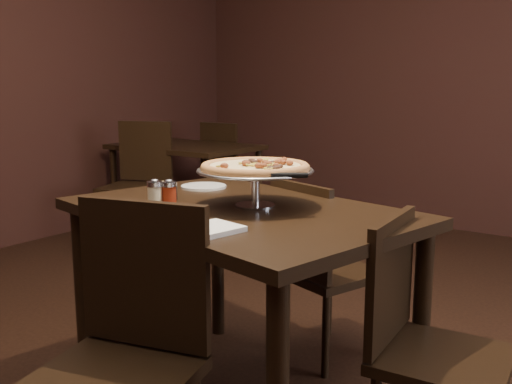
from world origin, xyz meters
The scene contains 16 objects.
room centered at (0.06, 0.03, 1.40)m, with size 6.04×7.04×2.84m.
dining_table centered at (-0.03, 0.01, 0.72)m, with size 1.47×1.13×0.82m.
background_table centered at (-2.20, 2.07, 0.67)m, with size 1.24×0.83×0.78m.
pizza_stand centered at (0.01, 0.06, 0.98)m, with size 0.45×0.45×0.19m.
parmesan_shaker centered at (-0.32, -0.15, 0.87)m, with size 0.06×0.06×0.11m.
pepper_flake_shaker centered at (-0.28, -0.11, 0.87)m, with size 0.06×0.06×0.10m.
packet_caddy centered at (-0.36, -0.04, 0.86)m, with size 0.10×0.10×0.07m.
napkin_stack centered at (0.13, -0.33, 0.83)m, with size 0.16×0.16×0.02m, color white.
plate_left centered at (-0.43, 0.27, 0.83)m, with size 0.21×0.21×0.01m, color white.
plate_near centered at (-0.02, -0.36, 0.83)m, with size 0.23×0.23×0.01m, color white.
serving_spatula centered at (0.22, -0.02, 0.97)m, with size 0.17×0.17×0.02m.
chair_far centered at (0.03, 0.55, 0.47)m, with size 0.51×0.51×0.86m.
chair_near centered at (0.05, -0.65, 0.52)m, with size 0.54×0.54×0.94m.
chair_side centered at (0.70, 0.04, 0.47)m, with size 0.44×0.44×0.87m.
bg_chair_far centered at (-2.24, 2.71, 0.52)m, with size 0.44×0.44×0.95m.
bg_chair_near centered at (-2.17, 1.48, 0.55)m, with size 0.60×0.60×1.01m.
Camera 1 is at (1.28, -1.70, 1.28)m, focal length 40.00 mm.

